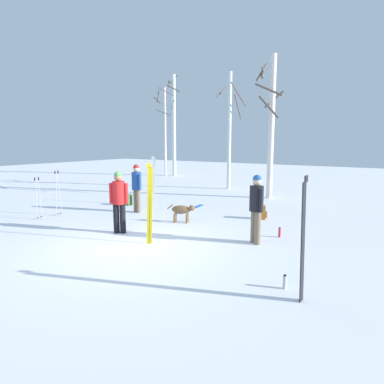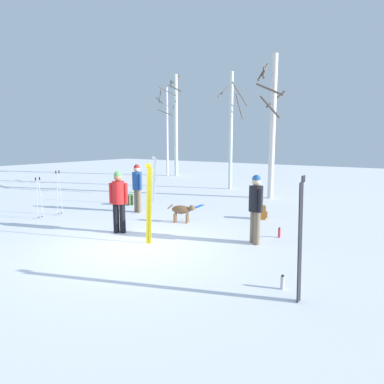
% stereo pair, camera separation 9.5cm
% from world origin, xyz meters
% --- Properties ---
extents(ground_plane, '(60.00, 60.00, 0.00)m').
position_xyz_m(ground_plane, '(0.00, 0.00, 0.00)').
color(ground_plane, white).
extents(person_0, '(0.43, 0.36, 1.72)m').
position_xyz_m(person_0, '(2.32, 1.81, 0.98)').
color(person_0, '#72604C').
rests_on(person_0, ground_plane).
extents(person_1, '(0.47, 0.34, 1.72)m').
position_xyz_m(person_1, '(-1.19, 0.64, 0.98)').
color(person_1, black).
rests_on(person_1, ground_plane).
extents(person_2, '(0.50, 0.34, 1.72)m').
position_xyz_m(person_2, '(-2.63, 2.92, 0.98)').
color(person_2, '#72604C').
rests_on(person_2, ground_plane).
extents(dog, '(0.85, 0.43, 0.57)m').
position_xyz_m(dog, '(-0.41, 2.56, 0.39)').
color(dog, brown).
rests_on(dog, ground_plane).
extents(ski_pair_planted_0, '(0.24, 0.15, 1.94)m').
position_xyz_m(ski_pair_planted_0, '(-2.98, 4.25, 0.96)').
color(ski_pair_planted_0, white).
rests_on(ski_pair_planted_0, ground_plane).
extents(ski_pair_planted_1, '(0.18, 0.11, 1.99)m').
position_xyz_m(ski_pair_planted_1, '(0.16, 0.35, 0.99)').
color(ski_pair_planted_1, yellow).
rests_on(ski_pair_planted_1, ground_plane).
extents(ski_pair_planted_2, '(0.04, 0.26, 2.01)m').
position_xyz_m(ski_pair_planted_2, '(4.08, -0.68, 1.00)').
color(ski_pair_planted_2, black).
rests_on(ski_pair_planted_2, ground_plane).
extents(ski_pair_lying_0, '(0.35, 1.85, 0.05)m').
position_xyz_m(ski_pair_lying_0, '(-1.29, 4.42, 0.01)').
color(ski_pair_lying_0, blue).
rests_on(ski_pair_lying_0, ground_plane).
extents(ski_poles_0, '(0.07, 0.23, 1.37)m').
position_xyz_m(ski_poles_0, '(-4.58, 0.36, 0.73)').
color(ski_poles_0, '#B2B2BC').
rests_on(ski_poles_0, ground_plane).
extents(ski_poles_1, '(0.07, 0.22, 1.54)m').
position_xyz_m(ski_poles_1, '(-4.53, 1.06, 0.82)').
color(ski_poles_1, '#B2B2BC').
rests_on(ski_poles_1, ground_plane).
extents(backpack_0, '(0.34, 0.32, 0.44)m').
position_xyz_m(backpack_0, '(1.50, 4.37, 0.21)').
color(backpack_0, '#99591E').
rests_on(backpack_0, ground_plane).
extents(backpack_1, '(0.34, 0.34, 0.44)m').
position_xyz_m(backpack_1, '(-3.79, 3.70, 0.21)').
color(backpack_1, '#4C7F3F').
rests_on(backpack_1, ground_plane).
extents(water_bottle_0, '(0.07, 0.07, 0.25)m').
position_xyz_m(water_bottle_0, '(3.73, -0.32, 0.12)').
color(water_bottle_0, silver).
rests_on(water_bottle_0, ground_plane).
extents(water_bottle_1, '(0.06, 0.06, 0.27)m').
position_xyz_m(water_bottle_1, '(2.65, 2.65, 0.13)').
color(water_bottle_1, red).
rests_on(water_bottle_1, ground_plane).
extents(birch_tree_0, '(1.66, 1.70, 6.43)m').
position_xyz_m(birch_tree_0, '(-9.61, 13.60, 3.45)').
color(birch_tree_0, silver).
rests_on(birch_tree_0, ground_plane).
extents(birch_tree_1, '(1.18, 1.13, 7.28)m').
position_xyz_m(birch_tree_1, '(-9.07, 13.97, 3.76)').
color(birch_tree_1, silver).
rests_on(birch_tree_1, ground_plane).
extents(birch_tree_2, '(1.31, 1.29, 6.05)m').
position_xyz_m(birch_tree_2, '(-2.56, 10.02, 3.16)').
color(birch_tree_2, silver).
rests_on(birch_tree_2, ground_plane).
extents(birch_tree_3, '(1.26, 1.19, 6.18)m').
position_xyz_m(birch_tree_3, '(0.25, 8.37, 3.27)').
color(birch_tree_3, silver).
rests_on(birch_tree_3, ground_plane).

